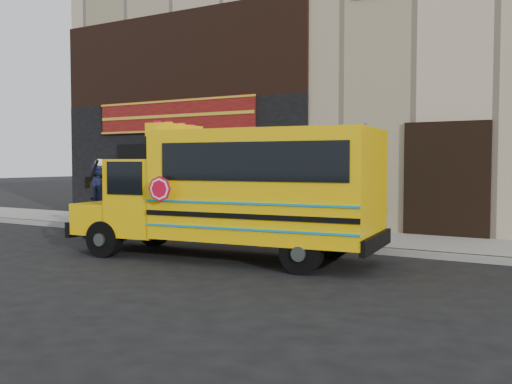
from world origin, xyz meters
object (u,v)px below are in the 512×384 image
object	(u,v)px
bicycle	(103,219)
cyclist	(100,203)
school_bus	(239,189)
sign_pole	(365,180)

from	to	relation	value
bicycle	cyclist	size ratio (longest dim) A/B	0.96
school_bus	cyclist	distance (m)	4.86
school_bus	sign_pole	xyz separation A→B (m)	(1.86, 2.65, 0.15)
school_bus	bicycle	distance (m)	4.83
school_bus	bicycle	world-z (taller)	school_bus
sign_pole	cyclist	distance (m)	6.97
school_bus	cyclist	bearing A→B (deg)	172.10
sign_pole	cyclist	bearing A→B (deg)	-163.36
school_bus	bicycle	bearing A→B (deg)	172.11
school_bus	sign_pole	world-z (taller)	sign_pole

